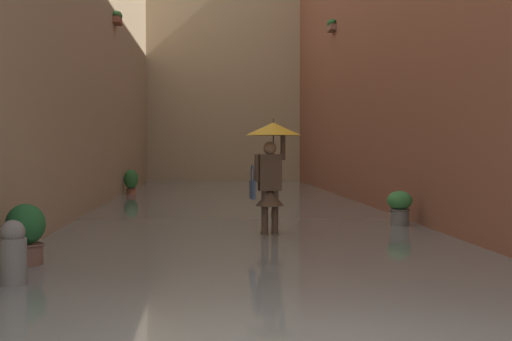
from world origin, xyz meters
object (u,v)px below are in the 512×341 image
Objects in this scene: potted_plant_far_right at (131,181)px; mooring_bollard at (13,256)px; potted_plant_near_right at (26,235)px; person_wading at (271,156)px; potted_plant_far_left at (400,207)px.

potted_plant_far_right is 1.10× the size of mooring_bollard.
potted_plant_near_right is 1.09× the size of mooring_bollard.
person_wading is at bearing 108.28° from potted_plant_far_right.
mooring_bollard is (-0.34, 15.10, -0.09)m from potted_plant_far_right.
potted_plant_far_left is at bearing -136.56° from mooring_bollard.
potted_plant_far_left is 0.86× the size of potted_plant_near_right.
person_wading is 2.80× the size of potted_plant_far_left.
person_wading reaches higher than potted_plant_far_right.
person_wading reaches higher than potted_plant_near_right.
potted_plant_far_left is at bearing 122.81° from potted_plant_far_right.
potted_plant_far_left is 0.94× the size of mooring_bollard.
person_wading is 2.39× the size of potted_plant_far_right.
potted_plant_far_left is at bearing -154.49° from person_wading.
mooring_bollard is (-0.20, 1.35, -0.06)m from potted_plant_near_right.
potted_plant_near_right is at bearing 90.57° from potted_plant_far_right.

